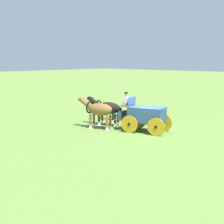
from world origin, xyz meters
TOP-DOWN VIEW (x-y plane):
  - ground_plane at (0.00, 0.00)m, footprint 220.00×220.00m
  - show_wagon at (0.14, 0.04)m, footprint 5.50×2.47m
  - draft_horse_near at (3.30, 1.53)m, footprint 3.01×1.41m
  - draft_horse_off at (3.63, 0.27)m, footprint 3.04×1.41m

SIDE VIEW (x-z plane):
  - ground_plane at x=0.00m, z-range 0.00..0.00m
  - show_wagon at x=0.14m, z-range -0.20..2.61m
  - draft_horse_off at x=3.63m, z-range 0.24..2.45m
  - draft_horse_near at x=3.30m, z-range 0.26..2.55m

